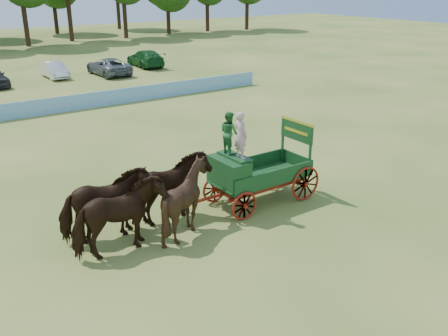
# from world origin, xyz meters

# --- Properties ---
(ground) EXTENTS (160.00, 160.00, 0.00)m
(ground) POSITION_xyz_m (0.00, 0.00, 0.00)
(ground) COLOR #A39949
(ground) RESTS_ON ground
(horse_lead_left) EXTENTS (2.97, 1.41, 2.48)m
(horse_lead_left) POSITION_xyz_m (-8.10, -0.80, 1.24)
(horse_lead_left) COLOR black
(horse_lead_left) RESTS_ON ground
(horse_lead_right) EXTENTS (3.06, 1.64, 2.48)m
(horse_lead_right) POSITION_xyz_m (-8.10, 0.30, 1.24)
(horse_lead_right) COLOR black
(horse_lead_right) RESTS_ON ground
(horse_wheel_left) EXTENTS (2.63, 2.44, 2.48)m
(horse_wheel_left) POSITION_xyz_m (-5.70, -0.80, 1.24)
(horse_wheel_left) COLOR black
(horse_wheel_left) RESTS_ON ground
(horse_wheel_right) EXTENTS (3.05, 1.62, 2.48)m
(horse_wheel_right) POSITION_xyz_m (-5.70, 0.30, 1.24)
(horse_wheel_right) COLOR black
(horse_wheel_right) RESTS_ON ground
(farm_dray) EXTENTS (6.00, 2.00, 3.86)m
(farm_dray) POSITION_xyz_m (-2.75, -0.23, 1.68)
(farm_dray) COLOR maroon
(farm_dray) RESTS_ON ground
(sponsor_banner) EXTENTS (26.00, 0.08, 1.05)m
(sponsor_banner) POSITION_xyz_m (-1.00, 18.00, 0.53)
(sponsor_banner) COLOR #216BB3
(sponsor_banner) RESTS_ON ground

